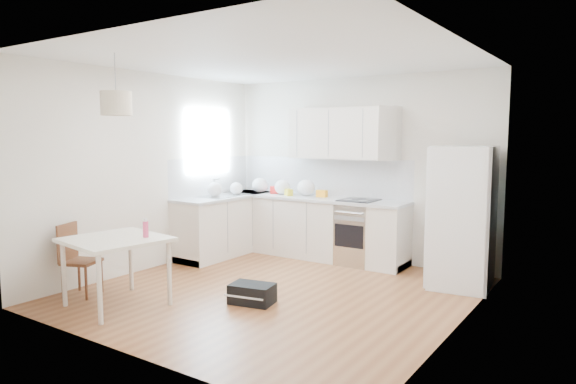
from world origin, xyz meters
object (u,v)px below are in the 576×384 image
object	(u,v)px
dining_table	(116,245)
dining_chair	(82,260)
gym_bag	(252,294)
refrigerator	(464,217)

from	to	relation	value
dining_table	dining_chair	distance (m)	0.68
dining_table	gym_bag	size ratio (longest dim) A/B	2.31
refrigerator	dining_table	distance (m)	4.08
refrigerator	dining_table	bearing A→B (deg)	-141.84
dining_table	dining_chair	xyz separation A→B (m)	(-0.64, 0.01, -0.25)
dining_chair	gym_bag	world-z (taller)	dining_chair
dining_table	refrigerator	bearing A→B (deg)	53.68
dining_chair	gym_bag	xyz separation A→B (m)	(1.81, 0.87, -0.31)
refrigerator	dining_chair	world-z (taller)	refrigerator
dining_table	dining_chair	size ratio (longest dim) A/B	1.30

